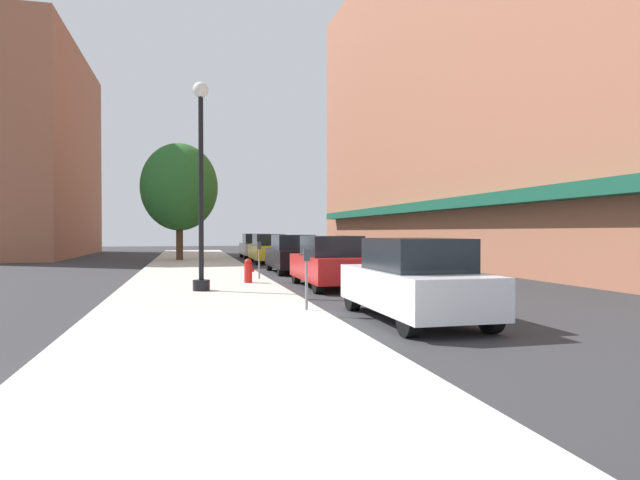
# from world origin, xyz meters

# --- Properties ---
(ground_plane) EXTENTS (90.00, 90.00, 0.00)m
(ground_plane) POSITION_xyz_m (4.00, 18.00, 0.00)
(ground_plane) COLOR #2D2D30
(sidewalk_slab) EXTENTS (4.80, 50.00, 0.12)m
(sidewalk_slab) POSITION_xyz_m (0.00, 19.00, 0.06)
(sidewalk_slab) COLOR #B7B2A8
(sidewalk_slab) RESTS_ON ground
(building_right_brick) EXTENTS (6.80, 40.00, 20.55)m
(building_right_brick) POSITION_xyz_m (14.99, 22.00, 10.25)
(building_right_brick) COLOR #9E6047
(building_right_brick) RESTS_ON ground
(building_far_background) EXTENTS (6.80, 18.00, 15.00)m
(building_far_background) POSITION_xyz_m (-11.01, 37.00, 7.48)
(building_far_background) COLOR #9E6047
(building_far_background) RESTS_ON ground
(lamppost) EXTENTS (0.48, 0.48, 5.90)m
(lamppost) POSITION_xyz_m (-0.05, 9.54, 3.20)
(lamppost) COLOR black
(lamppost) RESTS_ON sidewalk_slab
(fire_hydrant) EXTENTS (0.33, 0.26, 0.79)m
(fire_hydrant) POSITION_xyz_m (1.51, 11.62, 0.52)
(fire_hydrant) COLOR red
(fire_hydrant) RESTS_ON sidewalk_slab
(parking_meter_near) EXTENTS (0.14, 0.09, 1.31)m
(parking_meter_near) POSITION_xyz_m (2.05, 5.15, 0.95)
(parking_meter_near) COLOR slate
(parking_meter_near) RESTS_ON sidewalk_slab
(parking_meter_far) EXTENTS (0.14, 0.09, 1.31)m
(parking_meter_far) POSITION_xyz_m (2.05, 13.08, 0.95)
(parking_meter_far) COLOR slate
(parking_meter_far) RESTS_ON sidewalk_slab
(tree_near) EXTENTS (4.49, 4.49, 6.90)m
(tree_near) POSITION_xyz_m (-0.90, 26.94, 4.42)
(tree_near) COLOR #422D1E
(tree_near) RESTS_ON sidewalk_slab
(car_white) EXTENTS (1.80, 4.30, 1.66)m
(car_white) POSITION_xyz_m (4.00, 3.96, 0.81)
(car_white) COLOR black
(car_white) RESTS_ON ground
(car_red) EXTENTS (1.80, 4.30, 1.66)m
(car_red) POSITION_xyz_m (4.00, 10.55, 0.81)
(car_red) COLOR black
(car_red) RESTS_ON ground
(car_black) EXTENTS (1.80, 4.30, 1.66)m
(car_black) POSITION_xyz_m (4.00, 16.96, 0.81)
(car_black) COLOR black
(car_black) RESTS_ON ground
(car_yellow) EXTENTS (1.80, 4.30, 1.66)m
(car_yellow) POSITION_xyz_m (4.00, 24.33, 0.81)
(car_yellow) COLOR black
(car_yellow) RESTS_ON ground
(car_silver) EXTENTS (1.80, 4.30, 1.66)m
(car_silver) POSITION_xyz_m (4.00, 30.24, 0.81)
(car_silver) COLOR black
(car_silver) RESTS_ON ground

